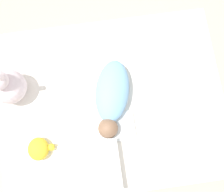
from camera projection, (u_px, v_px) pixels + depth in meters
ground_plane at (112, 106)px, 1.77m from camera, size 12.00×12.00×0.00m
bed_mattress at (112, 104)px, 1.70m from camera, size 1.39×1.09×0.16m
burp_cloth at (117, 127)px, 1.58m from camera, size 0.21×0.17×0.02m
swaddled_baby at (112, 96)px, 1.56m from camera, size 0.29×0.49×0.12m
pillow at (90, 167)px, 1.51m from camera, size 0.34×0.29×0.07m
bunny_plush at (7, 86)px, 1.51m from camera, size 0.21×0.21×0.37m
turtle_plush at (39, 149)px, 1.52m from camera, size 0.16×0.13×0.08m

